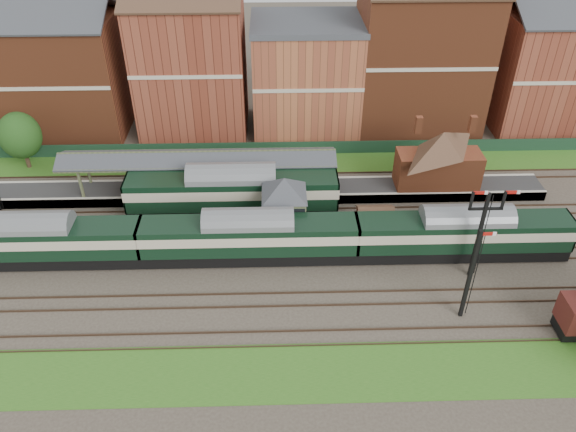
{
  "coord_description": "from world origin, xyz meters",
  "views": [
    {
      "loc": [
        -3.78,
        -36.56,
        30.64
      ],
      "look_at": [
        -2.71,
        2.0,
        3.0
      ],
      "focal_mm": 35.0,
      "sensor_mm": 36.0,
      "label": 1
    }
  ],
  "objects_px": {
    "dmu_train": "(249,237)",
    "signal_box": "(284,206)",
    "platform_railcar": "(232,192)",
    "semaphore_bracket": "(481,230)"
  },
  "relations": [
    {
      "from": "dmu_train",
      "to": "platform_railcar",
      "type": "height_order",
      "value": "platform_railcar"
    },
    {
      "from": "signal_box",
      "to": "platform_railcar",
      "type": "bearing_deg",
      "value": 145.21
    },
    {
      "from": "semaphore_bracket",
      "to": "dmu_train",
      "type": "bearing_deg",
      "value": 172.1
    },
    {
      "from": "dmu_train",
      "to": "platform_railcar",
      "type": "relative_size",
      "value": 2.77
    },
    {
      "from": "semaphore_bracket",
      "to": "platform_railcar",
      "type": "xyz_separation_m",
      "value": [
        -19.72,
        9.0,
        -2.05
      ]
    },
    {
      "from": "signal_box",
      "to": "semaphore_bracket",
      "type": "relative_size",
      "value": 0.73
    },
    {
      "from": "semaphore_bracket",
      "to": "dmu_train",
      "type": "relative_size",
      "value": 0.15
    },
    {
      "from": "dmu_train",
      "to": "signal_box",
      "type": "bearing_deg",
      "value": 47.51
    },
    {
      "from": "semaphore_bracket",
      "to": "dmu_train",
      "type": "height_order",
      "value": "semaphore_bracket"
    },
    {
      "from": "dmu_train",
      "to": "platform_railcar",
      "type": "distance_m",
      "value": 6.72
    }
  ]
}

